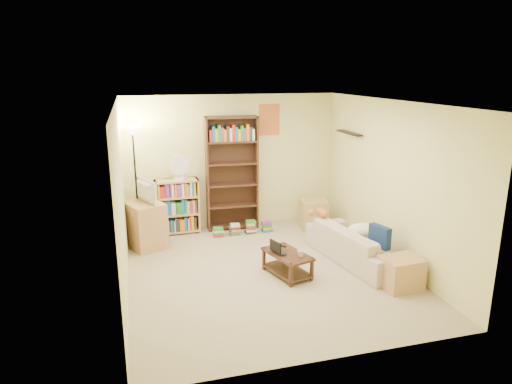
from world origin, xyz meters
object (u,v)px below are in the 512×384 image
mug (301,253)px  tall_bookshelf (232,171)px  side_table (313,214)px  laptop (282,251)px  tv_stand (145,225)px  coffee_table (287,262)px  desk_fan (179,167)px  floor_lamp (134,151)px  sofa (357,244)px  tabby_cat (319,212)px  short_bookshelf (177,207)px  end_cabinet (401,273)px  television (142,191)px

mug → tall_bookshelf: bearing=100.8°
side_table → laptop: bearing=-124.7°
tv_stand → side_table: bearing=-20.6°
laptop → coffee_table: bearing=-142.2°
mug → desk_fan: size_ratio=0.27×
tall_bookshelf → floor_lamp: (-1.74, -0.25, 0.49)m
sofa → side_table: bearing=-7.0°
desk_fan → coffee_table: bearing=-59.5°
tabby_cat → tv_stand: size_ratio=0.56×
tv_stand → floor_lamp: bearing=84.8°
desk_fan → side_table: size_ratio=0.84×
mug → sofa: bearing=19.3°
coffee_table → floor_lamp: floor_lamp is taller
short_bookshelf → floor_lamp: size_ratio=0.50×
desk_fan → end_cabinet: bearing=-48.2°
tabby_cat → short_bookshelf: (-2.22, 1.36, -0.12)m
sofa → floor_lamp: (-3.29, 1.79, 1.33)m
short_bookshelf → floor_lamp: 1.33m
laptop → television: (-1.90, 1.65, 0.62)m
tall_bookshelf → desk_fan: 0.98m
tabby_cat → mug: 1.31m
side_table → coffee_table: bearing=-122.3°
tall_bookshelf → mug: bearing=-76.3°
short_bookshelf → side_table: (2.52, -0.41, -0.23)m
tall_bookshelf → laptop: bearing=-80.5°
tv_stand → tall_bookshelf: tall_bookshelf is taller
end_cabinet → tabby_cat: bearing=107.0°
television → side_table: television is taller
mug → floor_lamp: (-2.20, 2.18, 1.22)m
tabby_cat → short_bookshelf: bearing=148.5°
television → short_bookshelf: 0.94m
tabby_cat → end_cabinet: (0.51, -1.68, -0.41)m
coffee_table → tv_stand: (-1.97, 1.71, 0.18)m
tabby_cat → tv_stand: (-2.84, 0.83, -0.24)m
tabby_cat → short_bookshelf: short_bookshelf is taller
tabby_cat → tall_bookshelf: 1.88m
desk_fan → television: bearing=-143.9°
coffee_table → mug: (0.14, -0.17, 0.18)m
mug → short_bookshelf: 2.85m
tv_stand → sofa: bearing=-48.1°
coffee_table → side_table: side_table is taller
side_table → television: bearing=-177.7°
short_bookshelf → end_cabinet: (2.74, -3.04, -0.29)m
sofa → end_cabinet: sofa is taller
tv_stand → tall_bookshelf: size_ratio=0.37×
laptop → side_table: size_ratio=0.60×
desk_fan → short_bookshelf: bearing=140.1°
tabby_cat → mug: size_ratio=3.60×
tabby_cat → tv_stand: tv_stand is taller
coffee_table → floor_lamp: size_ratio=0.43×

